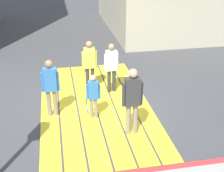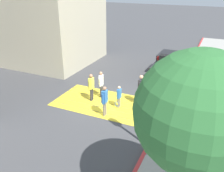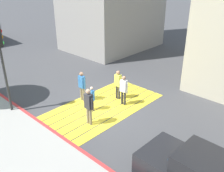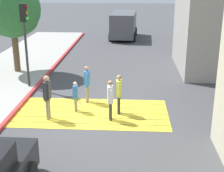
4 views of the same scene
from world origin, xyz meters
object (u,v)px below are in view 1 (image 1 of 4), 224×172
at_px(pedestrian_adult_side, 111,65).
at_px(pedestrian_child_with_racket, 93,94).
at_px(pedestrian_teen_behind, 50,84).
at_px(pedestrian_adult_trailing, 132,97).
at_px(pedestrian_adult_lead, 90,62).

height_order(pedestrian_adult_side, pedestrian_child_with_racket, pedestrian_adult_side).
xyz_separation_m(pedestrian_adult_side, pedestrian_child_with_racket, (-1.53, 0.80, -0.22)).
relative_size(pedestrian_adult_side, pedestrian_teen_behind, 0.98).
bearing_deg(pedestrian_adult_side, pedestrian_adult_trailing, -178.60).
height_order(pedestrian_adult_trailing, pedestrian_child_with_racket, pedestrian_adult_trailing).
distance_m(pedestrian_adult_trailing, pedestrian_teen_behind, 2.38).
distance_m(pedestrian_adult_lead, pedestrian_child_with_racket, 1.85).
xyz_separation_m(pedestrian_adult_trailing, pedestrian_adult_side, (2.49, 0.06, -0.10)).
xyz_separation_m(pedestrian_teen_behind, pedestrian_child_with_racket, (-0.34, -1.13, -0.24)).
bearing_deg(pedestrian_adult_trailing, pedestrian_teen_behind, 56.76).
xyz_separation_m(pedestrian_adult_trailing, pedestrian_teen_behind, (1.31, 1.99, -0.08)).
xyz_separation_m(pedestrian_adult_lead, pedestrian_adult_side, (-0.31, -0.67, -0.02)).
bearing_deg(pedestrian_child_with_racket, pedestrian_adult_side, -27.75).
distance_m(pedestrian_teen_behind, pedestrian_child_with_racket, 1.20).
bearing_deg(pedestrian_adult_trailing, pedestrian_child_with_racket, 41.71).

